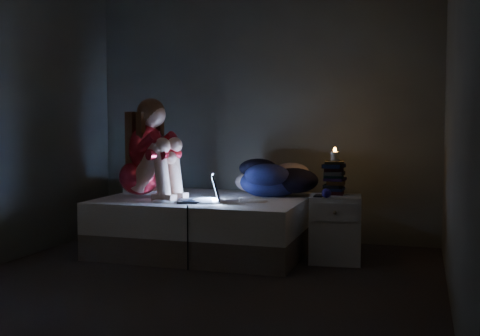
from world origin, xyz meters
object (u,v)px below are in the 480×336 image
at_px(bed, 205,224).
at_px(candle, 335,154).
at_px(laptop, 198,188).
at_px(nightstand, 335,229).
at_px(phone, 318,195).
at_px(woman, 139,148).

distance_m(bed, candle, 1.37).
relative_size(laptop, candle, 4.60).
relative_size(nightstand, phone, 4.12).
height_order(laptop, nightstand, laptop).
height_order(woman, candle, woman).
distance_m(nightstand, candle, 0.65).
bearing_deg(phone, nightstand, 36.25).
relative_size(bed, woman, 2.01).
bearing_deg(candle, laptop, -161.45).
bearing_deg(candle, phone, -123.06).
height_order(nightstand, phone, phone).
distance_m(woman, laptop, 0.72).
distance_m(woman, candle, 1.78).
bearing_deg(phone, bed, 179.06).
relative_size(candle, phone, 0.57).
distance_m(woman, nightstand, 1.92).
bearing_deg(laptop, woman, 149.17).
relative_size(woman, laptop, 2.50).
bearing_deg(candle, bed, -178.16).
relative_size(bed, laptop, 5.03).
height_order(woman, laptop, woman).
height_order(bed, candle, candle).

